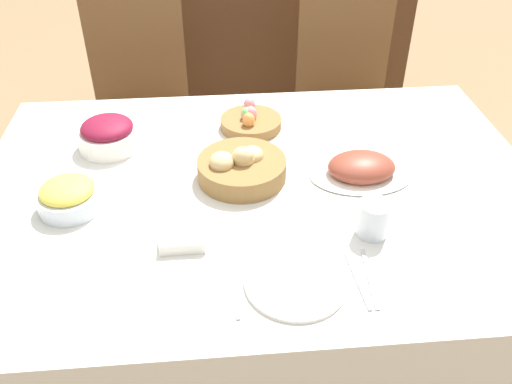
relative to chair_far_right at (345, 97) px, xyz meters
The scene contains 16 objects.
ground_plane 1.16m from the chair_far_right, 117.25° to the right, with size 12.00×12.00×0.00m, color #937551.
dining_table 1.05m from the chair_far_right, 117.25° to the right, with size 1.64×1.17×0.73m.
chair_far_right is the anchor object (origin of this frame).
chair_far_left 0.92m from the chair_far_right, behind, with size 0.43×0.43×0.99m.
sideboard 0.78m from the chair_far_right, 115.50° to the left, with size 1.58×0.44×0.90m.
bread_basket 1.05m from the chair_far_right, 120.86° to the right, with size 0.26×0.26×0.11m.
egg_basket 0.79m from the chair_far_right, 129.18° to the right, with size 0.20×0.20×0.08m.
ham_platter 0.94m from the chair_far_right, 100.93° to the right, with size 0.31×0.21×0.08m.
pineapple_bowl 1.42m from the chair_far_right, 135.45° to the right, with size 0.17×0.17×0.09m.
beet_salad_bowl 1.18m from the chair_far_right, 144.08° to the right, with size 0.19×0.19×0.10m.
dinner_plate 1.40m from the chair_far_right, 108.06° to the right, with size 0.24×0.24×0.01m.
fork 1.45m from the chair_far_right, 113.57° to the right, with size 0.02×0.19×0.00m.
knife 1.36m from the chair_far_right, 102.19° to the right, with size 0.02×0.19×0.00m.
spoon 1.35m from the chair_far_right, 100.94° to the right, with size 0.02×0.19×0.00m.
drinking_cup 1.20m from the chair_far_right, 100.24° to the right, with size 0.08×0.08×0.10m.
butter_dish 1.37m from the chair_far_right, 120.72° to the right, with size 0.11×0.07×0.03m.
Camera 1 is at (-0.12, -1.26, 1.64)m, focal length 38.00 mm.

